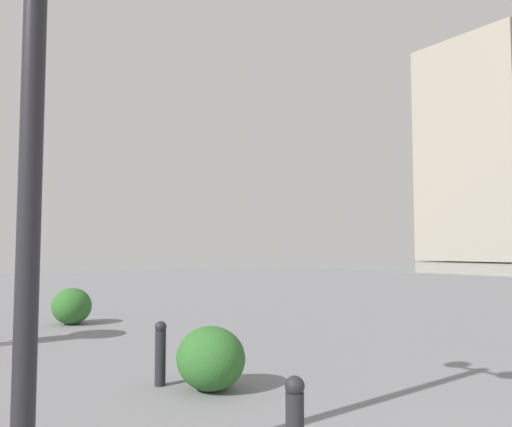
{
  "coord_description": "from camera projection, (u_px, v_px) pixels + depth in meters",
  "views": [
    {
      "loc": [
        0.2,
        1.76,
        1.5
      ],
      "look_at": [
        9.98,
        -5.19,
        2.32
      ],
      "focal_mm": 36.49,
      "sensor_mm": 36.0,
      "label": 1
    }
  ],
  "objects": [
    {
      "name": "building_highrise",
      "position": [
        483.0,
        152.0,
        68.07
      ],
      "size": [
        14.04,
        10.54,
        28.5
      ],
      "color": "#9E9384",
      "rests_on": "ground"
    },
    {
      "name": "lamppost",
      "position": [
        35.0,
        33.0,
        3.25
      ],
      "size": [
        0.98,
        0.28,
        4.32
      ],
      "color": "#232328",
      "rests_on": "ground"
    },
    {
      "name": "bollard_mid",
      "position": [
        160.0,
        352.0,
        5.73
      ],
      "size": [
        0.13,
        0.13,
        0.7
      ],
      "color": "#232328",
      "rests_on": "ground"
    },
    {
      "name": "shrub_low",
      "position": [
        211.0,
        358.0,
        5.54
      ],
      "size": [
        0.79,
        0.71,
        0.67
      ],
      "color": "#2D6628",
      "rests_on": "ground"
    },
    {
      "name": "shrub_round",
      "position": [
        72.0,
        306.0,
        10.39
      ],
      "size": [
        0.85,
        0.76,
        0.72
      ],
      "color": "#2D6628",
      "rests_on": "ground"
    }
  ]
}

